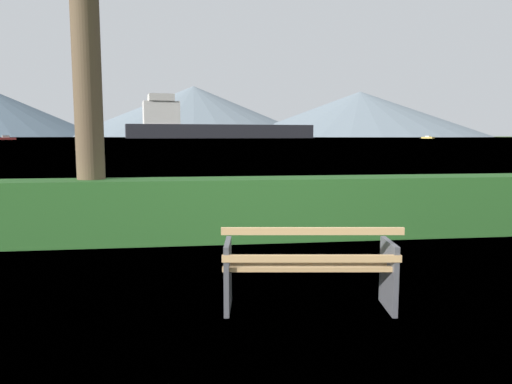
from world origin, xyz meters
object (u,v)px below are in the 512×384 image
Objects in this scene: cargo_ship_large at (208,126)px; park_bench at (309,268)px; fishing_boat_near at (6,138)px; sailboat_mid at (428,138)px.

park_bench is at bearing -91.52° from cargo_ship_large.
cargo_ship_large is at bearing 88.48° from park_bench.
fishing_boat_near is (-79.36, -89.82, -6.31)m from cargo_ship_large.
fishing_boat_near is at bearing -166.65° from sailboat_mid.
fishing_boat_near is 199.00m from sailboat_mid.
sailboat_mid is at bearing 13.35° from fishing_boat_near.
fishing_boat_near reaches higher than sailboat_mid.
fishing_boat_near is at bearing 110.74° from park_bench.
cargo_ship_large is 122.56m from sailboat_mid.
cargo_ship_large reaches higher than park_bench.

